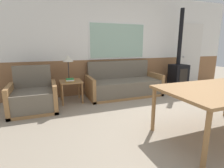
# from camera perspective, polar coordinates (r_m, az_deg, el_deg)

# --- Properties ---
(ground_plane) EXTENTS (16.00, 16.00, 0.00)m
(ground_plane) POSITION_cam_1_polar(r_m,az_deg,el_deg) (3.28, 25.18, -12.82)
(ground_plane) COLOR gray
(wall_back) EXTENTS (7.20, 0.09, 2.70)m
(wall_back) POSITION_cam_1_polar(r_m,az_deg,el_deg) (5.13, 4.75, 12.77)
(wall_back) COLOR #8E603D
(wall_back) RESTS_ON ground_plane
(couch) EXTENTS (1.95, 0.84, 0.90)m
(couch) POSITION_cam_1_polar(r_m,az_deg,el_deg) (4.69, 3.92, -0.58)
(couch) COLOR #9E7042
(couch) RESTS_ON ground_plane
(armchair) EXTENTS (0.91, 0.79, 0.91)m
(armchair) POSITION_cam_1_polar(r_m,az_deg,el_deg) (3.94, -24.25, -4.24)
(armchair) COLOR #9E7042
(armchair) RESTS_ON ground_plane
(side_table) EXTENTS (0.51, 0.51, 0.51)m
(side_table) POSITION_cam_1_polar(r_m,az_deg,el_deg) (4.24, -13.27, -0.16)
(side_table) COLOR #9E7042
(side_table) RESTS_ON ground_plane
(table_lamp) EXTENTS (0.24, 0.24, 0.59)m
(table_lamp) POSITION_cam_1_polar(r_m,az_deg,el_deg) (4.24, -14.16, 7.69)
(table_lamp) COLOR #262628
(table_lamp) RESTS_ON side_table
(book_stack) EXTENTS (0.20, 0.17, 0.08)m
(book_stack) POSITION_cam_1_polar(r_m,az_deg,el_deg) (4.13, -13.57, 1.23)
(book_stack) COLOR gold
(book_stack) RESTS_ON side_table
(dining_table) EXTENTS (1.76, 1.10, 0.74)m
(dining_table) POSITION_cam_1_polar(r_m,az_deg,el_deg) (2.98, 32.42, -2.32)
(dining_table) COLOR #9E7042
(dining_table) RESTS_ON ground_plane
(wood_stove) EXTENTS (0.45, 0.43, 2.34)m
(wood_stove) POSITION_cam_1_polar(r_m,az_deg,el_deg) (5.56, 20.87, 3.99)
(wood_stove) COLOR black
(wood_stove) RESTS_ON ground_plane
(entry_door) EXTENTS (0.87, 0.09, 2.01)m
(entry_door) POSITION_cam_1_polar(r_m,az_deg,el_deg) (6.45, 24.11, 8.61)
(entry_door) COLOR silver
(entry_door) RESTS_ON ground_plane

